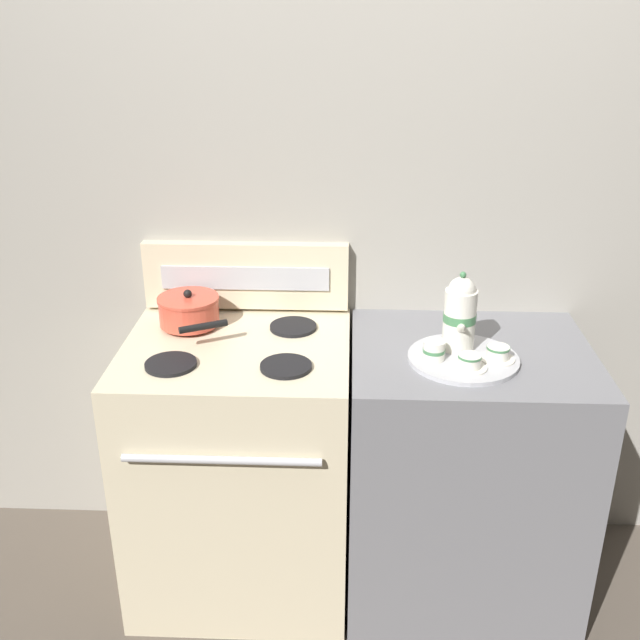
# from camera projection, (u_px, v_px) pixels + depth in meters

# --- Properties ---
(ground_plane) EXTENTS (6.00, 6.00, 0.00)m
(ground_plane) POSITION_uv_depth(u_px,v_px,m) (351.00, 574.00, 2.72)
(ground_plane) COLOR brown
(wall_back) EXTENTS (6.00, 0.05, 2.20)m
(wall_back) POSITION_uv_depth(u_px,v_px,m) (357.00, 257.00, 2.59)
(wall_back) COLOR #9E998E
(wall_back) RESTS_ON ground
(stove) EXTENTS (0.72, 0.67, 0.92)m
(stove) POSITION_uv_depth(u_px,v_px,m) (241.00, 466.00, 2.55)
(stove) COLOR beige
(stove) RESTS_ON ground
(control_panel) EXTENTS (0.71, 0.05, 0.23)m
(control_panel) POSITION_uv_depth(u_px,v_px,m) (246.00, 276.00, 2.59)
(control_panel) COLOR beige
(control_panel) RESTS_ON stove
(side_counter) EXTENTS (0.76, 0.64, 0.91)m
(side_counter) POSITION_uv_depth(u_px,v_px,m) (462.00, 472.00, 2.52)
(side_counter) COLOR slate
(side_counter) RESTS_ON ground
(saucepan) EXTENTS (0.25, 0.30, 0.12)m
(saucepan) POSITION_uv_depth(u_px,v_px,m) (189.00, 310.00, 2.48)
(saucepan) COLOR #D14C38
(saucepan) RESTS_ON stove
(serving_tray) EXTENTS (0.34, 0.34, 0.01)m
(serving_tray) POSITION_uv_depth(u_px,v_px,m) (463.00, 359.00, 2.27)
(serving_tray) COLOR #B2B2B7
(serving_tray) RESTS_ON side_counter
(teapot) EXTENTS (0.10, 0.16, 0.25)m
(teapot) POSITION_uv_depth(u_px,v_px,m) (460.00, 314.00, 2.27)
(teapot) COLOR white
(teapot) RESTS_ON serving_tray
(teacup_left) EXTENTS (0.11, 0.11, 0.04)m
(teacup_left) POSITION_uv_depth(u_px,v_px,m) (469.00, 362.00, 2.19)
(teacup_left) COLOR white
(teacup_left) RESTS_ON serving_tray
(teacup_right) EXTENTS (0.11, 0.11, 0.04)m
(teacup_right) POSITION_uv_depth(u_px,v_px,m) (498.00, 353.00, 2.24)
(teacup_right) COLOR white
(teacup_right) RESTS_ON serving_tray
(creamer_jug) EXTENTS (0.07, 0.07, 0.06)m
(creamer_jug) POSITION_uv_depth(u_px,v_px,m) (434.00, 350.00, 2.24)
(creamer_jug) COLOR white
(creamer_jug) RESTS_ON serving_tray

